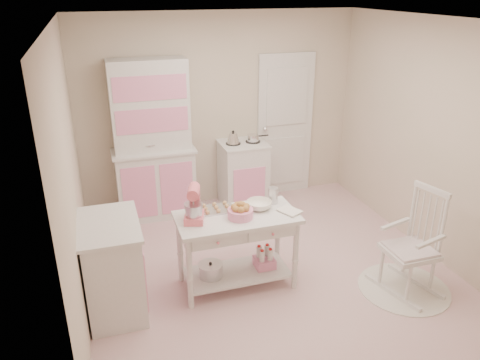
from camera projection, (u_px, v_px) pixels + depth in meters
name	position (u px, v px, depth m)	size (l,w,h in m)	color
room_shell	(271.00, 123.00, 4.54)	(3.84, 3.84, 2.62)	#CB7F85
door	(285.00, 126.00, 6.69)	(0.82, 0.05, 2.04)	silver
hutch	(153.00, 141.00, 5.97)	(1.06, 0.50, 2.08)	silver
stove	(243.00, 174.00, 6.48)	(0.62, 0.57, 0.92)	silver
base_cabinet	(113.00, 267.00, 4.36)	(0.54, 0.84, 0.92)	silver
lace_rug	(403.00, 288.00, 4.81)	(0.92, 0.92, 0.01)	white
rocking_chair	(411.00, 242.00, 4.60)	(0.48, 0.72, 1.10)	silver
work_table	(237.00, 251.00, 4.74)	(1.20, 0.60, 0.80)	silver
stand_mixer	(194.00, 205.00, 4.42)	(0.20, 0.28, 0.34)	#FF6B7C
cookie_tray	(217.00, 209.00, 4.69)	(0.34, 0.24, 0.02)	silver
bread_basket	(240.00, 213.00, 4.53)	(0.25, 0.25, 0.09)	pink
mixing_bowl	(259.00, 205.00, 4.71)	(0.26, 0.26, 0.08)	white
metal_pitcher	(273.00, 196.00, 4.81)	(0.10, 0.10, 0.17)	silver
recipe_book	(284.00, 214.00, 4.60)	(0.16, 0.22, 0.02)	white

